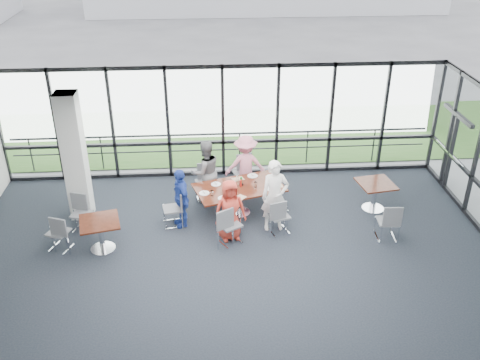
{
  "coord_description": "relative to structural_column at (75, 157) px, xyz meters",
  "views": [
    {
      "loc": [
        -0.47,
        -8.66,
        7.09
      ],
      "look_at": [
        0.3,
        2.53,
        1.1
      ],
      "focal_mm": 40.0,
      "sensor_mm": 36.0,
      "label": 1
    }
  ],
  "objects": [
    {
      "name": "menu_a",
      "position": [
        3.87,
        -0.73,
        -0.85
      ],
      "size": [
        0.36,
        0.37,
        0.0
      ],
      "primitive_type": "cube",
      "rotation": [
        0.0,
        0.0,
        0.83
      ],
      "color": "beige",
      "rests_on": "main_table"
    },
    {
      "name": "chair_main_fl",
      "position": [
        3.05,
        0.62,
        -1.14
      ],
      "size": [
        0.51,
        0.51,
        0.92
      ],
      "primitive_type": null,
      "rotation": [
        0.0,
        0.0,
        3.31
      ],
      "color": "slate",
      "rests_on": "ground"
    },
    {
      "name": "chair_spare_r",
      "position": [
        7.24,
        -1.53,
        -1.14
      ],
      "size": [
        0.49,
        0.49,
        0.93
      ],
      "primitive_type": null,
      "rotation": [
        0.0,
        0.0,
        -0.07
      ],
      "color": "slate",
      "rests_on": "ground"
    },
    {
      "name": "tumbler_b",
      "position": [
        4.3,
        -0.22,
        -0.78
      ],
      "size": [
        0.07,
        0.07,
        0.14
      ],
      "primitive_type": "cylinder",
      "color": "white",
      "rests_on": "main_table"
    },
    {
      "name": "plate_fl",
      "position": [
        3.33,
        -0.01,
        -0.84
      ],
      "size": [
        0.24,
        0.24,
        0.01
      ],
      "primitive_type": "cylinder",
      "color": "white",
      "rests_on": "main_table"
    },
    {
      "name": "chair_main_nl",
      "position": [
        3.6,
        -1.44,
        -1.13
      ],
      "size": [
        0.63,
        0.63,
        0.94
      ],
      "primitive_type": null,
      "rotation": [
        0.0,
        0.0,
        0.53
      ],
      "color": "slate",
      "rests_on": "ground"
    },
    {
      "name": "guard_rail",
      "position": [
        3.6,
        2.6,
        -1.1
      ],
      "size": [
        12.0,
        0.06,
        0.06
      ],
      "primitive_type": "cylinder",
      "rotation": [
        0.0,
        1.57,
        0.0
      ],
      "color": "#2D2D33",
      "rests_on": "ground"
    },
    {
      "name": "structural_column",
      "position": [
        0.0,
        0.0,
        0.0
      ],
      "size": [
        0.5,
        0.5,
        3.2
      ],
      "primitive_type": "cube",
      "color": "silver",
      "rests_on": "ground"
    },
    {
      "name": "diner_end",
      "position": [
        2.48,
        -0.61,
        -0.85
      ],
      "size": [
        0.75,
        0.99,
        1.5
      ],
      "primitive_type": "imported",
      "rotation": [
        0.0,
        0.0,
        -1.22
      ],
      "color": "#2541A4",
      "rests_on": "ground"
    },
    {
      "name": "ceiling",
      "position": [
        3.6,
        -3.0,
        1.6
      ],
      "size": [
        12.0,
        10.0,
        0.04
      ],
      "primitive_type": "cube",
      "color": "silver",
      "rests_on": "ground"
    },
    {
      "name": "exit_door",
      "position": [
        9.6,
        0.75,
        -0.55
      ],
      "size": [
        0.12,
        1.6,
        2.1
      ],
      "primitive_type": "cube",
      "color": "black",
      "rests_on": "ground"
    },
    {
      "name": "ketchup_bottle",
      "position": [
        3.94,
        -0.17,
        -0.76
      ],
      "size": [
        0.06,
        0.06,
        0.18
      ],
      "primitive_type": "cylinder",
      "color": "#A81C13",
      "rests_on": "main_table"
    },
    {
      "name": "main_table",
      "position": [
        3.9,
        -0.17,
        -0.96
      ],
      "size": [
        2.39,
        1.74,
        0.75
      ],
      "rotation": [
        0.0,
        0.0,
        0.29
      ],
      "color": "#3A180E",
      "rests_on": "ground"
    },
    {
      "name": "diner_far_left",
      "position": [
        3.08,
        0.5,
        -0.75
      ],
      "size": [
        0.95,
        0.78,
        1.69
      ],
      "primitive_type": "imported",
      "rotation": [
        0.0,
        0.0,
        3.54
      ],
      "color": "slate",
      "rests_on": "ground"
    },
    {
      "name": "diner_near_left",
      "position": [
        3.62,
        -1.25,
        -0.85
      ],
      "size": [
        0.81,
        0.62,
        1.49
      ],
      "primitive_type": "imported",
      "rotation": [
        0.0,
        0.0,
        0.22
      ],
      "color": "red",
      "rests_on": "ground"
    },
    {
      "name": "diner_far_right",
      "position": [
        4.14,
        0.86,
        -0.77
      ],
      "size": [
        1.09,
        0.59,
        1.65
      ],
      "primitive_type": "imported",
      "rotation": [
        0.0,
        0.0,
        3.18
      ],
      "color": "pink",
      "rests_on": "ground"
    },
    {
      "name": "plate_fr",
      "position": [
        4.28,
        0.37,
        -0.84
      ],
      "size": [
        0.27,
        0.27,
        0.01
      ],
      "primitive_type": "cylinder",
      "color": "white",
      "rests_on": "main_table"
    },
    {
      "name": "plate_end",
      "position": [
        3.04,
        -0.45,
        -0.84
      ],
      "size": [
        0.25,
        0.25,
        0.01
      ],
      "primitive_type": "cylinder",
      "color": "white",
      "rests_on": "main_table"
    },
    {
      "name": "diner_near_right",
      "position": [
        4.69,
        -0.93,
        -0.71
      ],
      "size": [
        0.68,
        0.52,
        1.77
      ],
      "primitive_type": "imported",
      "rotation": [
        0.0,
        0.0,
        0.08
      ],
      "color": "white",
      "rests_on": "ground"
    },
    {
      "name": "menu_c",
      "position": [
        3.9,
        0.24,
        -0.85
      ],
      "size": [
        0.35,
        0.3,
        0.0
      ],
      "primitive_type": "cube",
      "rotation": [
        0.0,
        0.0,
        0.37
      ],
      "color": "beige",
      "rests_on": "main_table"
    },
    {
      "name": "floor",
      "position": [
        3.6,
        -3.0,
        -1.61
      ],
      "size": [
        12.0,
        10.0,
        0.02
      ],
      "primitive_type": "cube",
      "color": "black",
      "rests_on": "ground"
    },
    {
      "name": "tumbler_a",
      "position": [
        3.69,
        -0.53,
        -0.77
      ],
      "size": [
        0.08,
        0.08,
        0.15
      ],
      "primitive_type": "cylinder",
      "color": "white",
      "rests_on": "main_table"
    },
    {
      "name": "chair_main_fr",
      "position": [
        4.08,
        1.05,
        -1.13
      ],
      "size": [
        0.56,
        0.56,
        0.94
      ],
      "primitive_type": null,
      "rotation": [
        0.0,
        0.0,
        3.4
      ],
      "color": "slate",
      "rests_on": "ground"
    },
    {
      "name": "tumbler_c",
      "position": [
        3.88,
        0.15,
        -0.78
      ],
      "size": [
        0.07,
        0.07,
        0.14
      ],
      "primitive_type": "cylinder",
      "color": "white",
      "rests_on": "main_table"
    },
    {
      "name": "chair_main_nr",
      "position": [
        4.78,
        -1.09,
        -1.15
      ],
      "size": [
        0.55,
        0.55,
        0.89
      ],
      "primitive_type": null,
      "rotation": [
        0.0,
        0.0,
        0.31
      ],
      "color": "slate",
      "rests_on": "ground"
    },
    {
      "name": "chair_main_end",
      "position": [
        2.27,
        -0.6,
        -1.15
      ],
      "size": [
        0.51,
        0.51,
        0.9
      ],
      "primitive_type": null,
      "rotation": [
        0.0,
        0.0,
        -1.39
      ],
      "color": "slate",
      "rests_on": "ground"
    },
    {
      "name": "apron",
      "position": [
        3.6,
        7.0,
        -1.62
      ],
      "size": [
        80.0,
        70.0,
        0.02
      ],
      "primitive_type": "cube",
      "color": "slate",
      "rests_on": "ground"
    },
    {
      "name": "chair_spare_lb",
      "position": [
        0.13,
        -0.69,
        -1.16
      ],
      "size": [
        0.53,
        0.53,
        0.87
      ],
      "primitive_type": null,
      "rotation": [
        0.0,
        0.0,
        2.85
      ],
      "color": "slate",
      "rests_on": "ground"
    },
    {
      "name": "tumbler_d",
      "position": [
        3.22,
        -0.56,
        -0.78
      ],
      "size": [
        0.07,
        0.07,
        0.13
      ],
      "primitive_type": "cylinder",
      "color": "white",
      "rests_on": "main_table"
    },
    {
      "name": "green_bottle",
      "position": [
        3.96,
        -0.05,
        -0.75
      ],
      "size": [
        0.05,
        0.05,
        0.2
      ],
      "primitive_type": "cylinder",
      "color": "#167227",
      "rests_on": "main_table"
    },
    {
      "name": "chair_spare_la",
      "position": [
        -0.23,
        -1.44,
        -1.16
      ],
      "size": [
        0.57,
        0.57,
        0.89
      ],
      "primitive_type": null,
      "rotation": [
        0.0,
        0.0,
        -0.38
      ],
      "color": "slate",
      "rests_on": "ground"
    },
    {
      "name": "plate_nl",
      "position": [
        3.48,
        -0.73,
        -0.84
      ],
      "size": [
        0.26,
        0.26,
        0.01
      ],
      "primitive_type": "cylinder",
      "color": "white",
      "rests_on": "main_table"
    },
    {
      "name": "plate_nr",
      "position": [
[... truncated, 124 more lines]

